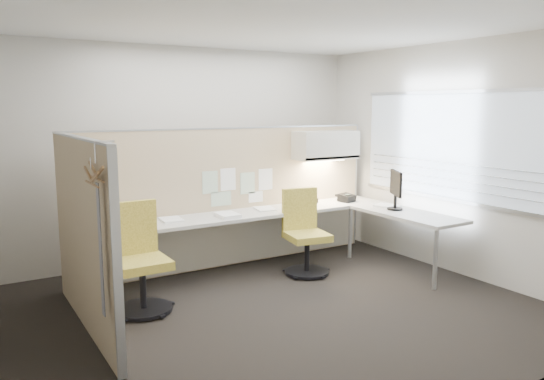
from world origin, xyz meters
TOP-DOWN VIEW (x-y plane):
  - floor at (0.00, 0.00)m, footprint 5.50×4.50m
  - ceiling at (0.00, 0.00)m, footprint 5.50×4.50m
  - wall_back at (0.00, 2.25)m, footprint 5.50×0.02m
  - wall_front at (0.00, -2.25)m, footprint 5.50×0.02m
  - wall_right at (2.75, 0.00)m, footprint 0.02×4.50m
  - window_pane at (2.73, 0.00)m, footprint 0.01×2.80m
  - partition_back at (0.55, 1.60)m, footprint 4.10×0.06m
  - partition_left at (-1.50, 0.50)m, footprint 0.06×2.20m
  - desk at (0.93, 1.13)m, footprint 4.00×2.07m
  - overhead_bin at (1.90, 1.39)m, footprint 0.90×0.36m
  - task_light_strip at (1.90, 1.39)m, footprint 0.60×0.06m
  - pinned_papers at (0.63, 1.57)m, footprint 1.01×0.00m
  - poster at (-1.05, 1.57)m, footprint 0.28×0.00m
  - chair_left at (-0.94, 0.68)m, footprint 0.57×0.57m
  - chair_right at (1.15, 0.81)m, footprint 0.55×0.57m
  - monitor at (2.30, 0.45)m, footprint 0.26×0.42m
  - phone at (2.14, 1.23)m, footprint 0.25×0.24m
  - stapler at (1.59, 1.29)m, footprint 0.14×0.06m
  - tape_dispenser at (1.72, 1.40)m, footprint 0.12×0.10m
  - coat_hook at (-1.58, -0.41)m, footprint 0.18×0.43m
  - paper_stack_0 at (-1.00, 1.27)m, footprint 0.23×0.30m
  - paper_stack_1 at (-0.35, 1.33)m, footprint 0.26×0.32m
  - paper_stack_2 at (0.28, 1.16)m, footprint 0.24×0.31m
  - paper_stack_3 at (0.90, 1.34)m, footprint 0.28×0.34m
  - paper_stack_4 at (1.30, 1.23)m, footprint 0.23×0.30m
  - paper_stack_5 at (2.36, 0.65)m, footprint 0.32×0.36m

SIDE VIEW (x-z plane):
  - floor at x=0.00m, z-range -0.01..0.00m
  - chair_right at x=1.15m, z-range -0.03..0.98m
  - chair_left at x=-0.94m, z-range -0.04..1.04m
  - desk at x=0.93m, z-range 0.24..0.97m
  - paper_stack_3 at x=0.90m, z-range 0.73..0.75m
  - paper_stack_1 at x=-0.35m, z-range 0.73..0.75m
  - paper_stack_5 at x=2.36m, z-range 0.73..0.75m
  - paper_stack_4 at x=1.30m, z-range 0.73..0.75m
  - paper_stack_0 at x=-1.00m, z-range 0.73..0.76m
  - paper_stack_2 at x=0.28m, z-range 0.73..0.77m
  - stapler at x=1.59m, z-range 0.73..0.78m
  - tape_dispenser at x=1.72m, z-range 0.73..0.79m
  - phone at x=2.14m, z-range 0.72..0.84m
  - partition_back at x=0.55m, z-range 0.00..1.75m
  - partition_left at x=-1.50m, z-range 0.00..1.75m
  - monitor at x=2.30m, z-range 0.77..1.26m
  - pinned_papers at x=0.63m, z-range 0.80..1.27m
  - task_light_strip at x=1.90m, z-range 1.29..1.31m
  - wall_back at x=0.00m, z-range 0.00..2.80m
  - wall_front at x=0.00m, z-range 0.00..2.80m
  - wall_right at x=2.75m, z-range 0.00..2.80m
  - poster at x=-1.05m, z-range 1.24..1.59m
  - coat_hook at x=-1.58m, z-range 0.77..2.08m
  - overhead_bin at x=1.90m, z-range 1.32..1.70m
  - window_pane at x=2.73m, z-range 0.90..2.20m
  - ceiling at x=0.00m, z-range 2.80..2.81m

